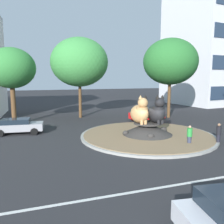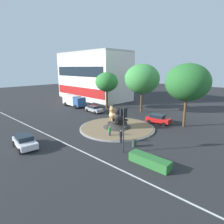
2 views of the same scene
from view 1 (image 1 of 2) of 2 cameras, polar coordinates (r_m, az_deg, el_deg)
name	(u,v)px [view 1 (image 1 of 2)]	position (r m, az deg, el deg)	size (l,w,h in m)	color
ground_plane	(147,137)	(21.29, 8.43, -5.85)	(160.00, 160.00, 0.00)	#28282B
roundabout_island	(147,132)	(21.21, 8.45, -4.87)	(11.67, 11.67, 1.25)	gray
cat_statue_calico	(140,113)	(20.62, 6.74, -0.15)	(1.50, 2.46, 2.48)	tan
cat_statue_black	(157,112)	(20.98, 10.64, -0.10)	(1.51, 2.45, 2.47)	black
office_tower	(214,12)	(53.06, 23.33, 21.24)	(16.49, 14.95, 35.13)	silver
broadleaf_tree_behind_island	(170,62)	(31.38, 13.80, 11.62)	(6.80, 6.80, 9.99)	brown
second_tree_near_tower	(11,68)	(27.66, -23.01, 9.61)	(5.06, 5.06, 8.29)	brown
third_tree_left	(79,62)	(30.73, -7.82, 11.73)	(7.19, 7.19, 10.08)	brown
pedestrian_black_shirt	(219,133)	(20.30, 24.18, -4.69)	(0.37, 0.37, 1.66)	black
pedestrian_green_shirt	(190,135)	(19.11, 18.09, -5.32)	(0.40, 0.40, 1.57)	#33384C
hatchback_near_shophouse	(146,114)	(28.53, 8.27, -0.55)	(4.22, 2.38, 1.53)	red
parked_car_right	(18,126)	(23.58, -21.62, -3.08)	(4.51, 2.28, 1.41)	#99999E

